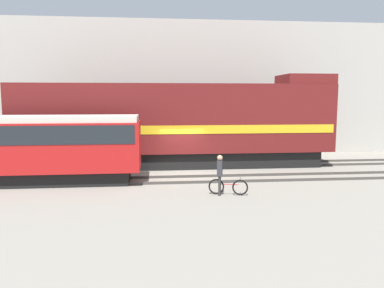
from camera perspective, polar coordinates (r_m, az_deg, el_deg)
name	(u,v)px	position (r m, az deg, el deg)	size (l,w,h in m)	color
ground_plane	(183,174)	(21.19, -1.36, -4.65)	(120.00, 120.00, 0.00)	gray
track_near	(185,179)	(19.62, -1.00, -5.40)	(60.00, 1.51, 0.14)	#47423D
track_far	(180,165)	(23.60, -1.83, -3.27)	(60.00, 1.51, 0.14)	#47423D
building_backdrop	(173,89)	(31.13, -2.89, 8.36)	(44.58, 6.00, 10.02)	#B7B2A8
freight_locomotive	(178,124)	(23.26, -2.17, 3.08)	(19.40, 3.04, 5.74)	black
streetcar	(45,145)	(19.99, -21.52, -0.18)	(9.40, 2.54, 3.42)	black
bicycle	(228,187)	(16.83, 5.53, -6.53)	(1.73, 0.61, 0.77)	black
person	(220,171)	(16.55, 4.25, -4.09)	(0.30, 0.40, 1.80)	#333333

